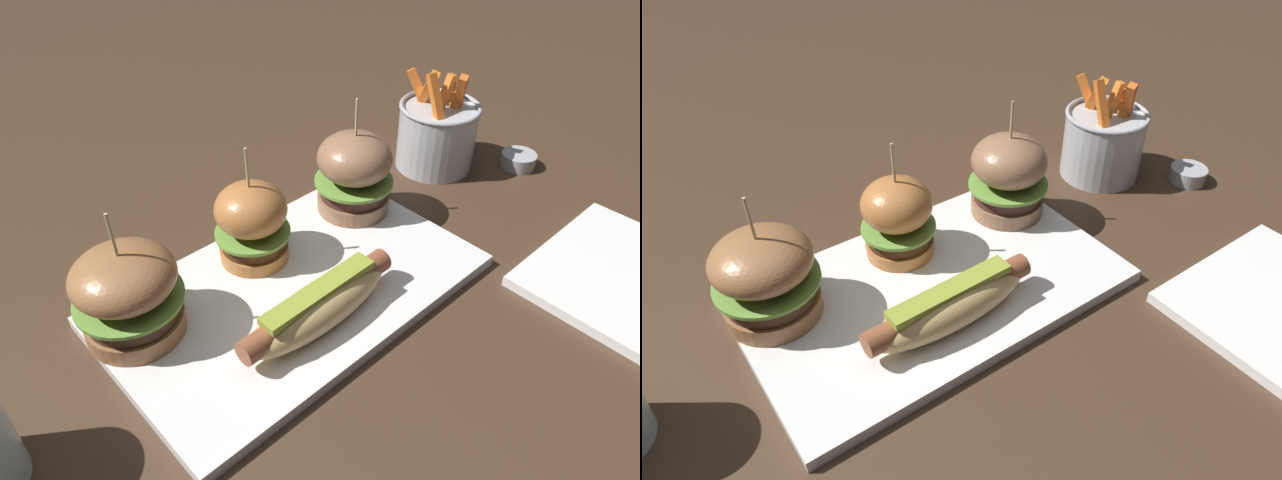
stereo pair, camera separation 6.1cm
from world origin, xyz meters
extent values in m
plane|color=#422D1E|center=(0.00, 0.00, 0.00)|extent=(3.00, 3.00, 0.00)
cube|color=white|center=(0.00, 0.00, 0.01)|extent=(0.39, 0.24, 0.01)
ellipsoid|color=#D8B36D|center=(-0.02, -0.06, 0.04)|extent=(0.18, 0.06, 0.04)
cylinder|color=brown|center=(-0.02, -0.06, 0.04)|extent=(0.19, 0.03, 0.02)
cube|color=olive|center=(-0.02, -0.06, 0.06)|extent=(0.13, 0.02, 0.01)
cylinder|color=#98643C|center=(-0.15, 0.06, 0.02)|extent=(0.10, 0.10, 0.02)
cylinder|color=#492A1E|center=(-0.15, 0.06, 0.04)|extent=(0.09, 0.09, 0.02)
cylinder|color=#6B9E3D|center=(-0.15, 0.06, 0.06)|extent=(0.10, 0.10, 0.00)
ellipsoid|color=#98643C|center=(-0.15, 0.06, 0.08)|extent=(0.10, 0.10, 0.05)
cylinder|color=tan|center=(-0.15, 0.06, 0.12)|extent=(0.00, 0.00, 0.06)
cylinder|color=#B36E38|center=(0.00, 0.07, 0.02)|extent=(0.08, 0.08, 0.02)
cylinder|color=#422412|center=(0.00, 0.07, 0.04)|extent=(0.07, 0.07, 0.02)
cylinder|color=#6B9E3D|center=(0.00, 0.07, 0.05)|extent=(0.08, 0.08, 0.00)
ellipsoid|color=#B36E38|center=(0.00, 0.07, 0.08)|extent=(0.08, 0.08, 0.06)
cylinder|color=tan|center=(0.00, 0.07, 0.12)|extent=(0.00, 0.00, 0.06)
cylinder|color=#906647|center=(0.15, 0.06, 0.02)|extent=(0.09, 0.09, 0.02)
cylinder|color=#462621|center=(0.15, 0.06, 0.04)|extent=(0.08, 0.08, 0.02)
cylinder|color=#6B9E3D|center=(0.15, 0.06, 0.05)|extent=(0.10, 0.10, 0.00)
ellipsoid|color=#906647|center=(0.15, 0.06, 0.09)|extent=(0.09, 0.09, 0.06)
cylinder|color=tan|center=(0.15, 0.06, 0.13)|extent=(0.00, 0.00, 0.06)
cylinder|color=#B7BABF|center=(0.32, 0.07, 0.04)|extent=(0.11, 0.11, 0.09)
torus|color=#A8AAB2|center=(0.32, 0.07, 0.09)|extent=(0.11, 0.11, 0.01)
cube|color=orange|center=(0.32, 0.10, 0.09)|extent=(0.02, 0.05, 0.08)
cube|color=orange|center=(0.32, 0.10, 0.10)|extent=(0.03, 0.05, 0.08)
cube|color=orange|center=(0.32, 0.06, 0.09)|extent=(0.03, 0.02, 0.09)
cube|color=orange|center=(0.35, 0.07, 0.08)|extent=(0.02, 0.02, 0.07)
cube|color=orange|center=(0.30, 0.06, 0.10)|extent=(0.02, 0.05, 0.09)
cube|color=#CC5F21|center=(0.35, 0.05, 0.10)|extent=(0.04, 0.04, 0.09)
cube|color=orange|center=(0.34, 0.05, 0.08)|extent=(0.02, 0.03, 0.06)
cylinder|color=#A8AAB2|center=(0.41, -0.02, 0.01)|extent=(0.05, 0.05, 0.02)
cylinder|color=beige|center=(0.41, -0.02, 0.02)|extent=(0.04, 0.04, 0.00)
cube|color=white|center=(0.28, -0.25, 0.01)|extent=(0.21, 0.21, 0.01)
camera|label=1|loc=(-0.29, -0.35, 0.44)|focal=32.72mm
camera|label=2|loc=(-0.24, -0.39, 0.44)|focal=32.72mm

